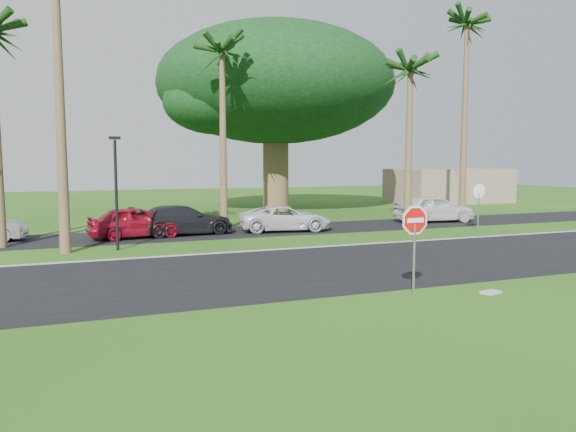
% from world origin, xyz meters
% --- Properties ---
extents(ground, '(120.00, 120.00, 0.00)m').
position_xyz_m(ground, '(0.00, 0.00, 0.00)').
color(ground, '#234E13').
rests_on(ground, ground).
extents(road, '(120.00, 8.00, 0.02)m').
position_xyz_m(road, '(0.00, 2.00, 0.01)').
color(road, black).
rests_on(road, ground).
extents(parking_strip, '(120.00, 5.00, 0.02)m').
position_xyz_m(parking_strip, '(0.00, 12.50, 0.01)').
color(parking_strip, black).
rests_on(parking_strip, ground).
extents(curb, '(120.00, 0.12, 0.06)m').
position_xyz_m(curb, '(0.00, 6.05, 0.03)').
color(curb, gray).
rests_on(curb, ground).
extents(stop_sign_near, '(1.05, 0.07, 2.62)m').
position_xyz_m(stop_sign_near, '(0.50, -3.00, 1.77)').
color(stop_sign_near, gray).
rests_on(stop_sign_near, ground).
extents(stop_sign_far, '(1.05, 0.07, 2.62)m').
position_xyz_m(stop_sign_far, '(12.00, 8.00, 1.77)').
color(stop_sign_far, gray).
rests_on(stop_sign_far, ground).
extents(palm_center, '(5.00, 5.00, 10.50)m').
position_xyz_m(palm_center, '(0.00, 14.00, 9.16)').
color(palm_center, brown).
rests_on(palm_center, ground).
extents(palm_right_near, '(5.00, 5.00, 9.50)m').
position_xyz_m(palm_right_near, '(9.00, 10.00, 8.19)').
color(palm_right_near, brown).
rests_on(palm_right_near, ground).
extents(palm_right_far, '(5.00, 5.00, 13.00)m').
position_xyz_m(palm_right_far, '(15.00, 13.00, 11.58)').
color(palm_right_far, brown).
rests_on(palm_right_far, ground).
extents(canopy_tree, '(16.50, 16.50, 13.12)m').
position_xyz_m(canopy_tree, '(6.00, 22.00, 8.95)').
color(canopy_tree, brown).
rests_on(canopy_tree, ground).
extents(streetlight_right, '(0.45, 0.25, 4.64)m').
position_xyz_m(streetlight_right, '(-6.00, 8.50, 2.65)').
color(streetlight_right, black).
rests_on(streetlight_right, ground).
extents(building_far, '(10.00, 6.00, 3.00)m').
position_xyz_m(building_far, '(24.00, 26.00, 1.50)').
color(building_far, gray).
rests_on(building_far, ground).
extents(car_red, '(4.62, 2.30, 1.51)m').
position_xyz_m(car_red, '(-4.84, 11.95, 0.76)').
color(car_red, maroon).
rests_on(car_red, ground).
extents(car_dark, '(5.21, 2.55, 1.46)m').
position_xyz_m(car_dark, '(-2.56, 12.31, 0.73)').
color(car_dark, black).
rests_on(car_dark, ground).
extents(car_minivan, '(5.08, 2.97, 1.33)m').
position_xyz_m(car_minivan, '(2.72, 11.81, 0.66)').
color(car_minivan, silver).
rests_on(car_minivan, ground).
extents(car_pickup, '(4.97, 2.46, 1.63)m').
position_xyz_m(car_pickup, '(12.64, 12.63, 0.81)').
color(car_pickup, silver).
rests_on(car_pickup, ground).
extents(utility_slab, '(0.63, 0.49, 0.06)m').
position_xyz_m(utility_slab, '(2.87, -3.25, 0.03)').
color(utility_slab, '#A8A9A0').
rests_on(utility_slab, ground).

